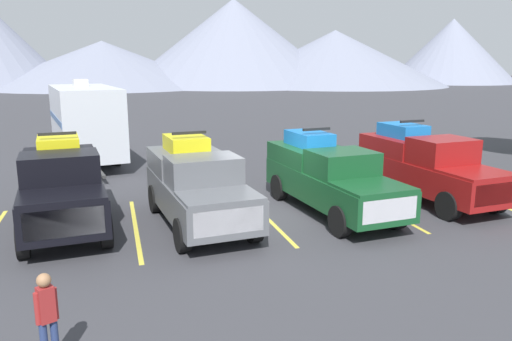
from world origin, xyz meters
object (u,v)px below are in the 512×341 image
pickup_truck_c (328,175)px  person_a (47,315)px  pickup_truck_d (425,164)px  pickup_truck_a (62,186)px  pickup_truck_b (197,184)px  camper_trailer_a (86,121)px

pickup_truck_c → person_a: (-7.41, -6.43, -0.25)m
pickup_truck_d → person_a: bearing=-148.5°
pickup_truck_a → pickup_truck_c: pickup_truck_a is taller
pickup_truck_c → pickup_truck_d: pickup_truck_d is taller
pickup_truck_b → pickup_truck_c: pickup_truck_b is taller
pickup_truck_c → pickup_truck_d: 3.70m
pickup_truck_b → pickup_truck_d: bearing=3.5°
pickup_truck_c → camper_trailer_a: 12.06m
pickup_truck_a → person_a: (0.34, -6.91, -0.33)m
pickup_truck_b → pickup_truck_c: size_ratio=0.91×
camper_trailer_a → person_a: bearing=-89.9°
pickup_truck_a → camper_trailer_a: (0.32, 8.99, 0.77)m
pickup_truck_c → person_a: size_ratio=3.86×
pickup_truck_b → pickup_truck_c: bearing=1.6°
pickup_truck_c → pickup_truck_d: bearing=5.6°
pickup_truck_c → camper_trailer_a: (-7.42, 9.47, 0.85)m
pickup_truck_c → person_a: bearing=-139.0°
pickup_truck_b → pickup_truck_d: (7.78, 0.48, 0.02)m
pickup_truck_b → camper_trailer_a: camper_trailer_a is taller
person_a → pickup_truck_d: bearing=31.5°
pickup_truck_a → pickup_truck_c: bearing=-3.5°
camper_trailer_a → pickup_truck_c: bearing=-51.9°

